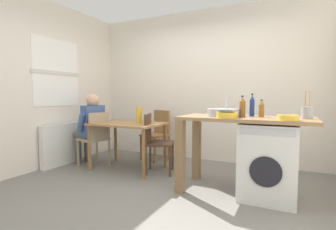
{
  "coord_description": "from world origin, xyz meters",
  "views": [
    {
      "loc": [
        1.46,
        -2.7,
        1.16
      ],
      "look_at": [
        -0.1,
        0.45,
        0.9
      ],
      "focal_mm": 27.13,
      "sensor_mm": 36.0,
      "label": 1
    }
  ],
  "objects_px": {
    "bottle_tall_green": "(242,107)",
    "utensil_crock": "(307,112)",
    "bottle_clear_small": "(261,109)",
    "vase": "(139,115)",
    "chair_person_seat": "(96,136)",
    "colander": "(288,117)",
    "washing_machine": "(268,161)",
    "chair_spare_by_wall": "(158,132)",
    "dining_table": "(128,129)",
    "seated_person": "(90,125)",
    "chair_opposite": "(155,139)",
    "mixing_bowl": "(227,115)",
    "bottle_squat_brown": "(252,106)"
  },
  "relations": [
    {
      "from": "chair_spare_by_wall",
      "to": "colander",
      "type": "relative_size",
      "value": 4.5
    },
    {
      "from": "bottle_clear_small",
      "to": "vase",
      "type": "bearing_deg",
      "value": 171.13
    },
    {
      "from": "chair_person_seat",
      "to": "dining_table",
      "type": "bearing_deg",
      "value": -63.4
    },
    {
      "from": "dining_table",
      "to": "colander",
      "type": "distance_m",
      "value": 2.37
    },
    {
      "from": "chair_person_seat",
      "to": "colander",
      "type": "relative_size",
      "value": 4.5
    },
    {
      "from": "bottle_clear_small",
      "to": "utensil_crock",
      "type": "height_order",
      "value": "utensil_crock"
    },
    {
      "from": "bottle_squat_brown",
      "to": "mixing_bowl",
      "type": "distance_m",
      "value": 0.43
    },
    {
      "from": "chair_person_seat",
      "to": "washing_machine",
      "type": "bearing_deg",
      "value": -78.72
    },
    {
      "from": "washing_machine",
      "to": "bottle_clear_small",
      "type": "relative_size",
      "value": 4.21
    },
    {
      "from": "chair_person_seat",
      "to": "bottle_tall_green",
      "type": "height_order",
      "value": "bottle_tall_green"
    },
    {
      "from": "bottle_squat_brown",
      "to": "dining_table",
      "type": "bearing_deg",
      "value": 176.78
    },
    {
      "from": "bottle_tall_green",
      "to": "chair_opposite",
      "type": "bearing_deg",
      "value": 172.4
    },
    {
      "from": "chair_opposite",
      "to": "seated_person",
      "type": "distance_m",
      "value": 1.2
    },
    {
      "from": "washing_machine",
      "to": "mixing_bowl",
      "type": "relative_size",
      "value": 3.73
    },
    {
      "from": "chair_opposite",
      "to": "chair_spare_by_wall",
      "type": "height_order",
      "value": "same"
    },
    {
      "from": "utensil_crock",
      "to": "vase",
      "type": "relative_size",
      "value": 1.2
    },
    {
      "from": "washing_machine",
      "to": "bottle_clear_small",
      "type": "bearing_deg",
      "value": 142.88
    },
    {
      "from": "washing_machine",
      "to": "colander",
      "type": "height_order",
      "value": "colander"
    },
    {
      "from": "chair_person_seat",
      "to": "vase",
      "type": "distance_m",
      "value": 0.81
    },
    {
      "from": "dining_table",
      "to": "seated_person",
      "type": "distance_m",
      "value": 0.71
    },
    {
      "from": "dining_table",
      "to": "chair_spare_by_wall",
      "type": "relative_size",
      "value": 1.22
    },
    {
      "from": "bottle_squat_brown",
      "to": "mixing_bowl",
      "type": "xyz_separation_m",
      "value": [
        -0.22,
        -0.35,
        -0.09
      ]
    },
    {
      "from": "chair_person_seat",
      "to": "utensil_crock",
      "type": "relative_size",
      "value": 3.0
    },
    {
      "from": "dining_table",
      "to": "washing_machine",
      "type": "relative_size",
      "value": 1.28
    },
    {
      "from": "seated_person",
      "to": "chair_spare_by_wall",
      "type": "bearing_deg",
      "value": -29.8
    },
    {
      "from": "bottle_tall_green",
      "to": "colander",
      "type": "distance_m",
      "value": 0.61
    },
    {
      "from": "bottle_tall_green",
      "to": "colander",
      "type": "xyz_separation_m",
      "value": [
        0.51,
        -0.33,
        -0.08
      ]
    },
    {
      "from": "bottle_squat_brown",
      "to": "vase",
      "type": "bearing_deg",
      "value": 173.26
    },
    {
      "from": "vase",
      "to": "bottle_clear_small",
      "type": "bearing_deg",
      "value": -8.87
    },
    {
      "from": "dining_table",
      "to": "chair_person_seat",
      "type": "height_order",
      "value": "chair_person_seat"
    },
    {
      "from": "mixing_bowl",
      "to": "vase",
      "type": "xyz_separation_m",
      "value": [
        -1.53,
        0.56,
        -0.09
      ]
    },
    {
      "from": "chair_opposite",
      "to": "washing_machine",
      "type": "height_order",
      "value": "chair_opposite"
    },
    {
      "from": "bottle_tall_green",
      "to": "utensil_crock",
      "type": "bearing_deg",
      "value": -5.14
    },
    {
      "from": "seated_person",
      "to": "vase",
      "type": "height_order",
      "value": "seated_person"
    },
    {
      "from": "colander",
      "to": "seated_person",
      "type": "bearing_deg",
      "value": 172.36
    },
    {
      "from": "dining_table",
      "to": "mixing_bowl",
      "type": "xyz_separation_m",
      "value": [
        1.68,
        -0.46,
        0.31
      ]
    },
    {
      "from": "seated_person",
      "to": "utensil_crock",
      "type": "bearing_deg",
      "value": -77.99
    },
    {
      "from": "dining_table",
      "to": "utensil_crock",
      "type": "xyz_separation_m",
      "value": [
        2.48,
        -0.21,
        0.35
      ]
    },
    {
      "from": "chair_spare_by_wall",
      "to": "bottle_tall_green",
      "type": "xyz_separation_m",
      "value": [
        1.67,
        -0.92,
        0.53
      ]
    },
    {
      "from": "colander",
      "to": "bottle_squat_brown",
      "type": "bearing_deg",
      "value": 136.87
    },
    {
      "from": "chair_person_seat",
      "to": "chair_opposite",
      "type": "relative_size",
      "value": 1.0
    },
    {
      "from": "seated_person",
      "to": "mixing_bowl",
      "type": "distance_m",
      "value": 2.43
    },
    {
      "from": "colander",
      "to": "vase",
      "type": "bearing_deg",
      "value": 164.87
    },
    {
      "from": "chair_opposite",
      "to": "bottle_tall_green",
      "type": "xyz_separation_m",
      "value": [
        1.31,
        -0.18,
        0.53
      ]
    },
    {
      "from": "chair_opposite",
      "to": "washing_machine",
      "type": "xyz_separation_m",
      "value": [
        1.63,
        -0.29,
        -0.08
      ]
    },
    {
      "from": "mixing_bowl",
      "to": "utensil_crock",
      "type": "distance_m",
      "value": 0.84
    },
    {
      "from": "dining_table",
      "to": "washing_machine",
      "type": "xyz_separation_m",
      "value": [
        2.11,
        -0.26,
        -0.21
      ]
    },
    {
      "from": "seated_person",
      "to": "bottle_tall_green",
      "type": "bearing_deg",
      "value": -77.23
    },
    {
      "from": "seated_person",
      "to": "vase",
      "type": "relative_size",
      "value": 4.79
    },
    {
      "from": "washing_machine",
      "to": "colander",
      "type": "xyz_separation_m",
      "value": [
        0.19,
        -0.22,
        0.52
      ]
    }
  ]
}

